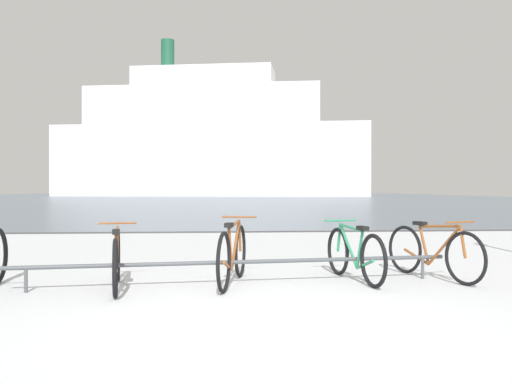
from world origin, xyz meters
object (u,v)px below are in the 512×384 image
at_px(bicycle_2, 233,254).
at_px(bicycle_3, 354,254).
at_px(ferry_ship, 210,143).
at_px(bicycle_1, 117,260).
at_px(bicycle_4, 433,252).

height_order(bicycle_2, bicycle_3, bicycle_2).
height_order(bicycle_3, ferry_ship, ferry_ship).
bearing_deg(bicycle_3, ferry_ship, 91.68).
xyz_separation_m(bicycle_2, ferry_ship, (-0.74, 78.11, 7.77)).
distance_m(bicycle_1, bicycle_2, 1.37).
relative_size(bicycle_2, bicycle_3, 1.07).
distance_m(bicycle_1, ferry_ship, 78.70).
bearing_deg(bicycle_3, bicycle_1, -173.50).
height_order(bicycle_2, bicycle_4, bicycle_2).
height_order(bicycle_4, ferry_ship, ferry_ship).
bearing_deg(bicycle_2, bicycle_3, 4.74).
bearing_deg(bicycle_4, ferry_ship, 92.45).
xyz_separation_m(bicycle_3, bicycle_4, (1.06, 0.07, 0.01)).
bearing_deg(ferry_ship, bicycle_4, -87.55).
bearing_deg(bicycle_2, bicycle_4, 4.41).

